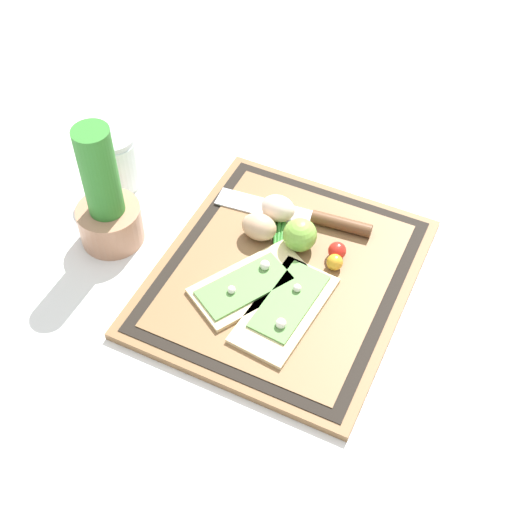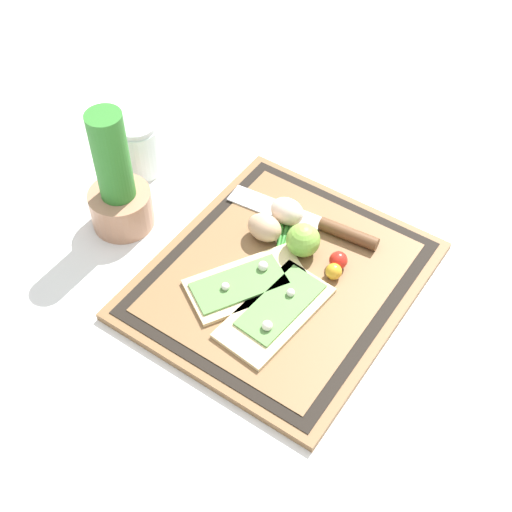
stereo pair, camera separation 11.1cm
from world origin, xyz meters
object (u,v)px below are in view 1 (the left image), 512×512
object	(u,v)px
lime	(303,236)
herb_pot	(106,204)
pizza_slice_far	(250,284)
cherry_tomato_red	(337,251)
sauce_jar	(117,163)
egg_brown	(259,227)
pizza_slice_near	(286,308)
knife	(318,219)
cherry_tomato_yellow	(335,262)
egg_pink	(278,208)

from	to	relation	value
lime	herb_pot	distance (m)	0.31
pizza_slice_far	lime	world-z (taller)	lime
cherry_tomato_red	sauce_jar	world-z (taller)	sauce_jar
pizza_slice_far	lime	distance (m)	0.12
egg_brown	pizza_slice_near	bearing A→B (deg)	-139.49
pizza_slice_far	knife	bearing A→B (deg)	-14.13
lime	cherry_tomato_yellow	distance (m)	0.07
cherry_tomato_yellow	herb_pot	world-z (taller)	herb_pot
cherry_tomato_red	herb_pot	bearing A→B (deg)	106.79
pizza_slice_far	cherry_tomato_yellow	distance (m)	0.14
pizza_slice_near	herb_pot	size ratio (longest dim) A/B	0.86
cherry_tomato_red	herb_pot	xyz separation A→B (m)	(-0.11, 0.35, 0.05)
lime	cherry_tomato_yellow	xyz separation A→B (m)	(-0.02, -0.06, -0.01)
pizza_slice_far	cherry_tomato_yellow	world-z (taller)	cherry_tomato_yellow
pizza_slice_near	egg_pink	distance (m)	0.19
pizza_slice_far	knife	world-z (taller)	pizza_slice_far
egg_pink	egg_brown	bearing A→B (deg)	168.95
cherry_tomato_yellow	lime	bearing A→B (deg)	74.60
knife	cherry_tomato_yellow	size ratio (longest dim) A/B	10.32
egg_pink	cherry_tomato_red	xyz separation A→B (m)	(-0.04, -0.12, -0.01)
pizza_slice_near	knife	world-z (taller)	pizza_slice_near
pizza_slice_far	cherry_tomato_red	size ratio (longest dim) A/B	7.05
egg_brown	knife	bearing A→B (deg)	-46.71
pizza_slice_near	pizza_slice_far	world-z (taller)	same
pizza_slice_near	sauce_jar	size ratio (longest dim) A/B	1.85
pizza_slice_near	pizza_slice_far	size ratio (longest dim) A/B	0.95
knife	egg_pink	xyz separation A→B (m)	(-0.02, 0.06, 0.01)
egg_pink	cherry_tomato_red	size ratio (longest dim) A/B	2.02
egg_pink	sauce_jar	xyz separation A→B (m)	(-0.03, 0.29, 0.01)
egg_brown	herb_pot	bearing A→B (deg)	112.69
knife	egg_brown	distance (m)	0.10
egg_brown	sauce_jar	size ratio (longest dim) A/B	0.56
knife	herb_pot	bearing A→B (deg)	118.80
egg_pink	cherry_tomato_red	bearing A→B (deg)	-107.62
pizza_slice_far	knife	xyz separation A→B (m)	(0.17, -0.04, 0.00)
pizza_slice_near	egg_brown	world-z (taller)	egg_brown
pizza_slice_near	egg_brown	xyz separation A→B (m)	(0.12, 0.10, 0.02)
herb_pot	pizza_slice_near	bearing A→B (deg)	-94.18
lime	herb_pot	world-z (taller)	herb_pot
egg_brown	sauce_jar	world-z (taller)	sauce_jar
egg_brown	sauce_jar	xyz separation A→B (m)	(0.02, 0.28, 0.01)
pizza_slice_far	lime	xyz separation A→B (m)	(0.11, -0.04, 0.02)
egg_brown	cherry_tomato_red	xyz separation A→B (m)	(0.01, -0.13, -0.01)
knife	cherry_tomato_red	xyz separation A→B (m)	(-0.06, -0.06, 0.01)
cherry_tomato_yellow	pizza_slice_far	bearing A→B (deg)	131.32
egg_pink	lime	xyz separation A→B (m)	(-0.04, -0.06, 0.01)
knife	herb_pot	distance (m)	0.34
cherry_tomato_yellow	herb_pot	size ratio (longest dim) A/B	0.12
pizza_slice_near	egg_pink	bearing A→B (deg)	28.12
egg_brown	herb_pot	size ratio (longest dim) A/B	0.26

